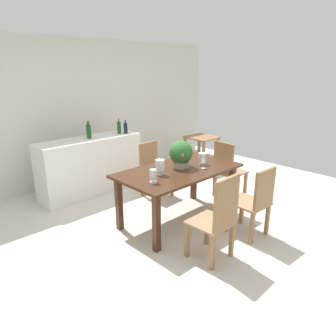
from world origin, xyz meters
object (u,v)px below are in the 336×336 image
(wine_bottle_green, at_px, (119,127))
(chair_near_right, at_px, (255,200))
(wine_bottle_dark, at_px, (126,128))
(crystal_vase_left, at_px, (153,175))
(chair_far_right, at_px, (153,166))
(crystal_vase_center_near, at_px, (160,166))
(wine_bottle_clear, at_px, (88,130))
(crystal_vase_right, at_px, (202,157))
(dining_table, at_px, (179,176))
(kitchen_counter, at_px, (91,166))
(wine_bottle_tall, at_px, (89,131))
(flower_centerpiece, at_px, (181,154))
(chair_near_left, at_px, (218,216))
(wine_glass, at_px, (204,160))
(chair_foot_end, at_px, (227,168))
(side_table, at_px, (201,145))

(wine_bottle_green, bearing_deg, chair_near_right, -87.76)
(wine_bottle_dark, bearing_deg, crystal_vase_left, -117.62)
(chair_far_right, relative_size, wine_bottle_green, 3.34)
(crystal_vase_center_near, distance_m, wine_bottle_clear, 1.88)
(crystal_vase_right, bearing_deg, dining_table, 169.31)
(wine_bottle_green, bearing_deg, kitchen_counter, 176.57)
(dining_table, height_order, wine_bottle_tall, wine_bottle_tall)
(flower_centerpiece, relative_size, wine_bottle_green, 1.38)
(chair_near_right, relative_size, wine_bottle_clear, 3.53)
(chair_near_left, height_order, crystal_vase_left, chair_near_left)
(wine_glass, distance_m, wine_bottle_dark, 1.90)
(chair_near_right, distance_m, wine_bottle_tall, 2.88)
(chair_foot_end, height_order, crystal_vase_right, chair_foot_end)
(wine_bottle_dark, relative_size, wine_bottle_clear, 0.90)
(side_table, bearing_deg, chair_foot_end, -124.51)
(dining_table, relative_size, crystal_vase_right, 10.23)
(chair_far_right, distance_m, chair_foot_end, 1.23)
(chair_near_right, xyz_separation_m, crystal_vase_left, (-0.97, 0.83, 0.35))
(dining_table, relative_size, chair_near_right, 1.82)
(dining_table, distance_m, wine_bottle_green, 1.82)
(kitchen_counter, distance_m, wine_bottle_dark, 0.90)
(chair_foot_end, distance_m, wine_bottle_green, 2.02)
(chair_near_right, distance_m, kitchen_counter, 2.85)
(dining_table, relative_size, crystal_vase_left, 10.18)
(flower_centerpiece, xyz_separation_m, wine_glass, (0.18, -0.25, -0.07))
(chair_foot_end, bearing_deg, crystal_vase_center_near, 94.24)
(wine_glass, height_order, wine_bottle_clear, wine_bottle_clear)
(wine_bottle_dark, relative_size, wine_bottle_green, 0.89)
(wine_bottle_tall, height_order, wine_bottle_green, wine_bottle_tall)
(dining_table, bearing_deg, wine_bottle_clear, 98.23)
(chair_near_left, distance_m, crystal_vase_right, 1.24)
(wine_glass, bearing_deg, chair_near_right, -81.36)
(chair_near_left, height_order, wine_bottle_dark, wine_bottle_dark)
(crystal_vase_center_near, relative_size, kitchen_counter, 0.11)
(chair_near_left, bearing_deg, wine_bottle_clear, -93.58)
(dining_table, height_order, chair_near_left, chair_near_left)
(chair_far_right, height_order, chair_near_right, chair_near_right)
(wine_glass, bearing_deg, crystal_vase_right, 46.21)
(kitchen_counter, bearing_deg, crystal_vase_center_near, -90.61)
(crystal_vase_left, distance_m, side_table, 3.04)
(wine_bottle_tall, bearing_deg, flower_centerpiece, -76.71)
(wine_bottle_clear, bearing_deg, crystal_vase_left, -99.06)
(chair_near_right, relative_size, wine_bottle_dark, 3.90)
(chair_near_right, xyz_separation_m, flower_centerpiece, (-0.30, 1.02, 0.45))
(chair_foot_end, bearing_deg, wine_bottle_tall, 44.30)
(kitchen_counter, relative_size, side_table, 2.53)
(crystal_vase_center_near, xyz_separation_m, wine_bottle_dark, (0.70, 1.67, 0.17))
(chair_far_right, height_order, crystal_vase_center_near, crystal_vase_center_near)
(wine_bottle_dark, bearing_deg, wine_bottle_green, 139.10)
(wine_bottle_dark, relative_size, side_table, 0.34)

